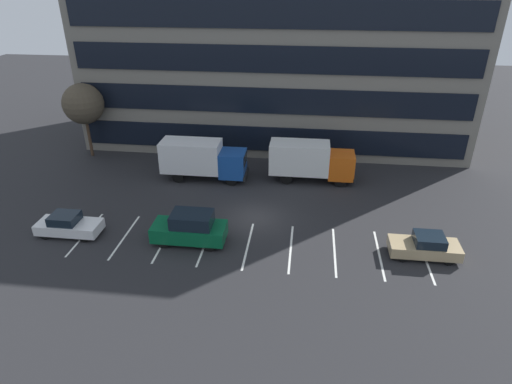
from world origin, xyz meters
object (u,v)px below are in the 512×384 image
Objects in this scene: bare_tree at (83,104)px; suv_forest at (190,228)px; box_truck_blue at (202,158)px; sedan_tan at (425,246)px; sedan_white at (68,225)px; box_truck_orange at (310,160)px.

suv_forest is at bearing -45.29° from bare_tree.
bare_tree is at bearing 162.43° from box_truck_blue.
sedan_tan is at bearing -25.00° from bare_tree.
sedan_tan is at bearing 0.78° from sedan_white.
box_truck_blue is 18.89m from sedan_tan.
box_truck_orange is at bearing -8.01° from bare_tree.
sedan_tan is 31.34m from bare_tree.
box_truck_blue is 1.69× the size of sedan_tan.
box_truck_blue is 1.50× the size of suv_forest.
bare_tree is (-11.78, 3.73, 3.18)m from box_truck_blue.
suv_forest is (1.42, -9.60, -0.83)m from box_truck_blue.
suv_forest is (-7.61, -10.40, -0.81)m from box_truck_orange.
bare_tree is (-28.13, 13.12, 4.34)m from sedan_tan.
sedan_white is 8.42m from suv_forest.
suv_forest is at bearing -179.17° from sedan_tan.
box_truck_blue is at bearing 98.40° from suv_forest.
sedan_white is 14.91m from bare_tree.
suv_forest is at bearing -81.60° from box_truck_blue.
box_truck_blue reaches higher than sedan_white.
suv_forest is at bearing -126.19° from box_truck_orange.
sedan_white is at bearing -125.79° from box_truck_blue.
bare_tree is at bearing 134.71° from suv_forest.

